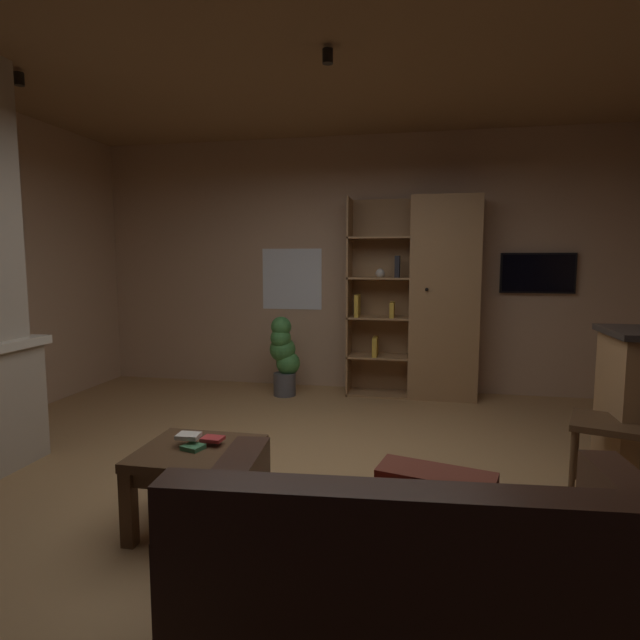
{
  "coord_description": "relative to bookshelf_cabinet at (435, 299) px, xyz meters",
  "views": [
    {
      "loc": [
        0.7,
        -3.12,
        1.46
      ],
      "look_at": [
        0.0,
        0.4,
        1.05
      ],
      "focal_mm": 29.05,
      "sensor_mm": 36.0,
      "label": 1
    }
  ],
  "objects": [
    {
      "name": "leather_couch",
      "position": [
        -0.1,
        -3.88,
        -0.76
      ],
      "size": [
        1.69,
        1.04,
        0.84
      ],
      "color": "#382116",
      "rests_on": "ground"
    },
    {
      "name": "dining_chair",
      "position": [
        1.09,
        -2.24,
        -0.53
      ],
      "size": [
        0.53,
        0.53,
        0.92
      ],
      "color": "#4C331E",
      "rests_on": "ground"
    },
    {
      "name": "window_pane_back",
      "position": [
        -1.62,
        0.24,
        0.19
      ],
      "size": [
        0.7,
        0.01,
        0.7
      ],
      "primitive_type": "cube",
      "color": "white"
    },
    {
      "name": "table_book_0",
      "position": [
        -1.33,
        -3.09,
        -0.59
      ],
      "size": [
        0.13,
        0.12,
        0.02
      ],
      "primitive_type": "cube",
      "rotation": [
        0.0,
        0.0,
        -0.28
      ],
      "color": "#387247",
      "rests_on": "coffee_table"
    },
    {
      "name": "wall_back",
      "position": [
        -0.83,
        0.27,
        0.36
      ],
      "size": [
        6.21,
        0.06,
        2.84
      ],
      "primitive_type": "cube",
      "color": "tan",
      "rests_on": "ground"
    },
    {
      "name": "track_light_spot_1",
      "position": [
        -0.76,
        -2.17,
        1.71
      ],
      "size": [
        0.07,
        0.07,
        0.09
      ],
      "primitive_type": "cylinder",
      "color": "black"
    },
    {
      "name": "wall_mounted_tv",
      "position": [
        1.06,
        0.21,
        0.28
      ],
      "size": [
        0.75,
        0.06,
        0.42
      ],
      "color": "black"
    },
    {
      "name": "coffee_table",
      "position": [
        -1.31,
        -3.07,
        -0.7
      ],
      "size": [
        0.62,
        0.58,
        0.45
      ],
      "color": "#4C331E",
      "rests_on": "ground"
    },
    {
      "name": "bookshelf_cabinet",
      "position": [
        0.0,
        0.0,
        0.0
      ],
      "size": [
        1.37,
        0.41,
        2.13
      ],
      "color": "#997047",
      "rests_on": "ground"
    },
    {
      "name": "track_light_spot_0",
      "position": [
        -3.02,
        -2.19,
        1.71
      ],
      "size": [
        0.07,
        0.07,
        0.09
      ],
      "primitive_type": "cylinder",
      "color": "black"
    },
    {
      "name": "potted_floor_plant",
      "position": [
        -1.59,
        -0.25,
        -0.6
      ],
      "size": [
        0.33,
        0.3,
        0.87
      ],
      "color": "#4C4C51",
      "rests_on": "ground"
    },
    {
      "name": "ceiling",
      "position": [
        -0.83,
        -2.48,
        1.79
      ],
      "size": [
        6.09,
        5.45,
        0.02
      ],
      "primitive_type": "cube",
      "color": "#8E6B47"
    },
    {
      "name": "floor",
      "position": [
        -0.83,
        -2.48,
        -1.07
      ],
      "size": [
        6.09,
        5.45,
        0.02
      ],
      "primitive_type": "cube",
      "color": "#A37A4C",
      "rests_on": "ground"
    },
    {
      "name": "table_book_1",
      "position": [
        -1.25,
        -3.0,
        -0.57
      ],
      "size": [
        0.12,
        0.1,
        0.02
      ],
      "primitive_type": "cube",
      "rotation": [
        0.0,
        0.0,
        -0.07
      ],
      "color": "#B22D2D",
      "rests_on": "coffee_table"
    },
    {
      "name": "table_book_2",
      "position": [
        -1.38,
        -3.04,
        -0.55
      ],
      "size": [
        0.12,
        0.1,
        0.02
      ],
      "primitive_type": "cube",
      "rotation": [
        0.0,
        0.0,
        0.03
      ],
      "color": "beige",
      "rests_on": "coffee_table"
    }
  ]
}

